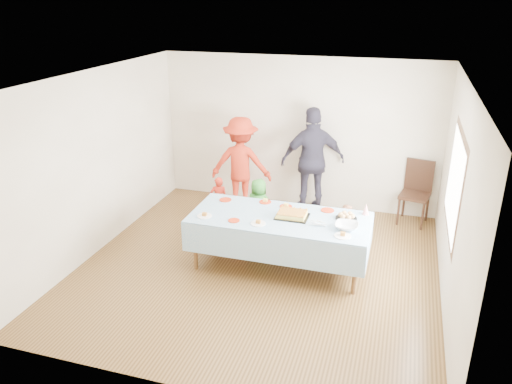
# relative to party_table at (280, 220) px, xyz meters

# --- Properties ---
(ground) EXTENTS (5.00, 5.00, 0.00)m
(ground) POSITION_rel_party_table_xyz_m (-0.27, -0.12, -0.72)
(ground) COLOR #472E14
(ground) RESTS_ON ground
(room_walls) EXTENTS (5.04, 5.04, 2.72)m
(room_walls) POSITION_rel_party_table_xyz_m (-0.22, -0.12, 1.05)
(room_walls) COLOR #C0B39D
(room_walls) RESTS_ON ground
(party_table) EXTENTS (2.50, 1.10, 0.78)m
(party_table) POSITION_rel_party_table_xyz_m (0.00, 0.00, 0.00)
(party_table) COLOR brown
(party_table) RESTS_ON ground
(birthday_cake) EXTENTS (0.45, 0.35, 0.08)m
(birthday_cake) POSITION_rel_party_table_xyz_m (0.17, 0.04, 0.09)
(birthday_cake) COLOR black
(birthday_cake) RESTS_ON party_table
(rolls_tray) EXTENTS (0.30, 0.30, 0.09)m
(rolls_tray) POSITION_rel_party_table_xyz_m (0.90, 0.20, 0.09)
(rolls_tray) COLOR black
(rolls_tray) RESTS_ON party_table
(punch_bowl) EXTENTS (0.31, 0.31, 0.08)m
(punch_bowl) POSITION_rel_party_table_xyz_m (0.94, -0.12, 0.09)
(punch_bowl) COLOR silver
(punch_bowl) RESTS_ON party_table
(party_hat) EXTENTS (0.10, 0.10, 0.16)m
(party_hat) POSITION_rel_party_table_xyz_m (1.14, 0.43, 0.14)
(party_hat) COLOR silver
(party_hat) RESTS_ON party_table
(fork_pile) EXTENTS (0.24, 0.18, 0.07)m
(fork_pile) POSITION_rel_party_table_xyz_m (0.57, -0.13, 0.09)
(fork_pile) COLOR white
(fork_pile) RESTS_ON party_table
(plate_red_far_a) EXTENTS (0.19, 0.19, 0.01)m
(plate_red_far_a) POSITION_rel_party_table_xyz_m (-0.93, 0.34, 0.06)
(plate_red_far_a) COLOR red
(plate_red_far_a) RESTS_ON party_table
(plate_red_far_b) EXTENTS (0.18, 0.18, 0.01)m
(plate_red_far_b) POSITION_rel_party_table_xyz_m (-0.34, 0.44, 0.06)
(plate_red_far_b) COLOR red
(plate_red_far_b) RESTS_ON party_table
(plate_red_far_c) EXTENTS (0.18, 0.18, 0.01)m
(plate_red_far_c) POSITION_rel_party_table_xyz_m (0.00, 0.36, 0.06)
(plate_red_far_c) COLOR red
(plate_red_far_c) RESTS_ON party_table
(plate_red_far_d) EXTENTS (0.19, 0.19, 0.01)m
(plate_red_far_d) POSITION_rel_party_table_xyz_m (0.60, 0.40, 0.06)
(plate_red_far_d) COLOR red
(plate_red_far_d) RESTS_ON party_table
(plate_red_near) EXTENTS (0.16, 0.16, 0.01)m
(plate_red_near) POSITION_rel_party_table_xyz_m (-0.57, -0.31, 0.06)
(plate_red_near) COLOR red
(plate_red_near) RESTS_ON party_table
(plate_white_left) EXTENTS (0.21, 0.21, 0.01)m
(plate_white_left) POSITION_rel_party_table_xyz_m (-1.01, -0.29, 0.06)
(plate_white_left) COLOR white
(plate_white_left) RESTS_ON party_table
(plate_white_mid) EXTENTS (0.21, 0.21, 0.01)m
(plate_white_mid) POSITION_rel_party_table_xyz_m (-0.22, -0.31, 0.06)
(plate_white_mid) COLOR white
(plate_white_mid) RESTS_ON party_table
(plate_white_right) EXTENTS (0.22, 0.22, 0.01)m
(plate_white_right) POSITION_rel_party_table_xyz_m (0.92, -0.35, 0.06)
(plate_white_right) COLOR white
(plate_white_right) RESTS_ON party_table
(dining_chair) EXTENTS (0.55, 0.55, 1.08)m
(dining_chair) POSITION_rel_party_table_xyz_m (1.85, 2.16, -0.12)
(dining_chair) COLOR black
(dining_chair) RESTS_ON ground
(toddler_left) EXTENTS (0.35, 0.28, 0.82)m
(toddler_left) POSITION_rel_party_table_xyz_m (-1.35, 1.14, -0.31)
(toddler_left) COLOR red
(toddler_left) RESTS_ON ground
(toddler_mid) EXTENTS (0.52, 0.40, 0.94)m
(toddler_mid) POSITION_rel_party_table_xyz_m (-0.59, 0.95, -0.26)
(toddler_mid) COLOR #2E7928
(toddler_mid) RESTS_ON ground
(toddler_right) EXTENTS (0.42, 0.36, 0.75)m
(toddler_right) POSITION_rel_party_table_xyz_m (0.83, 0.78, -0.35)
(toddler_right) COLOR tan
(toddler_right) RESTS_ON ground
(adult_left) EXTENTS (1.16, 0.75, 1.69)m
(adult_left) POSITION_rel_party_table_xyz_m (-1.19, 1.86, 0.12)
(adult_left) COLOR red
(adult_left) RESTS_ON ground
(adult_right) EXTENTS (1.21, 0.85, 1.90)m
(adult_right) POSITION_rel_party_table_xyz_m (0.06, 2.08, 0.23)
(adult_right) COLOR #302D3E
(adult_right) RESTS_ON ground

